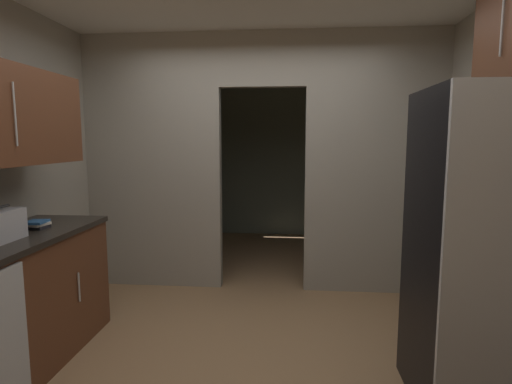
# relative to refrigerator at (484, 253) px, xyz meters

# --- Properties ---
(ground) EXTENTS (20.00, 20.00, 0.00)m
(ground) POSITION_rel_refrigerator_xyz_m (-1.43, 0.30, -0.93)
(ground) COLOR #93704C
(kitchen_partition) EXTENTS (3.69, 0.12, 2.65)m
(kitchen_partition) POSITION_rel_refrigerator_xyz_m (-1.43, 1.85, 0.46)
(kitchen_partition) COLOR #9E998C
(kitchen_partition) RESTS_ON ground
(adjoining_room_shell) EXTENTS (3.69, 2.62, 2.65)m
(adjoining_room_shell) POSITION_rel_refrigerator_xyz_m (-1.43, 3.67, 0.40)
(adjoining_room_shell) COLOR gray
(adjoining_room_shell) RESTS_ON ground
(refrigerator) EXTENTS (0.72, 0.76, 1.85)m
(refrigerator) POSITION_rel_refrigerator_xyz_m (0.00, 0.00, 0.00)
(refrigerator) COLOR black
(refrigerator) RESTS_ON ground
(lower_cabinet_run) EXTENTS (0.63, 1.79, 0.93)m
(lower_cabinet_run) POSITION_rel_refrigerator_xyz_m (-2.96, 0.00, -0.46)
(lower_cabinet_run) COLOR brown
(lower_cabinet_run) RESTS_ON ground
(book_stack) EXTENTS (0.14, 0.16, 0.06)m
(book_stack) POSITION_rel_refrigerator_xyz_m (-2.92, 0.37, 0.04)
(book_stack) COLOR black
(book_stack) RESTS_ON lower_cabinet_run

